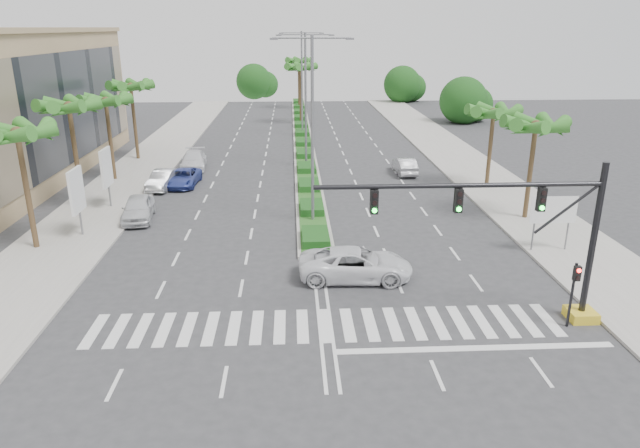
% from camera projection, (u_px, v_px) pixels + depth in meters
% --- Properties ---
extents(ground, '(160.00, 160.00, 0.00)m').
position_uv_depth(ground, '(325.00, 325.00, 25.07)').
color(ground, '#333335').
rests_on(ground, ground).
extents(footpath_right, '(6.00, 120.00, 0.15)m').
position_uv_depth(footpath_right, '(503.00, 194.00, 44.65)').
color(footpath_right, gray).
rests_on(footpath_right, ground).
extents(footpath_left, '(6.00, 120.00, 0.15)m').
position_uv_depth(footpath_left, '(110.00, 199.00, 43.19)').
color(footpath_left, gray).
rests_on(footpath_left, ground).
extents(median, '(2.20, 75.00, 0.20)m').
position_uv_depth(median, '(303.00, 137.00, 67.50)').
color(median, gray).
rests_on(median, ground).
extents(median_grass, '(1.80, 75.00, 0.04)m').
position_uv_depth(median_grass, '(303.00, 136.00, 67.46)').
color(median_grass, '#265A1F').
rests_on(median_grass, median).
extents(signal_gantry, '(12.60, 1.20, 7.20)m').
position_uv_depth(signal_gantry, '(541.00, 248.00, 24.38)').
color(signal_gantry, gold).
rests_on(signal_gantry, ground).
extents(pedestrian_signal, '(0.28, 0.36, 3.00)m').
position_uv_depth(pedestrian_signal, '(574.00, 285.00, 24.27)').
color(pedestrian_signal, black).
rests_on(pedestrian_signal, ground).
extents(direction_sign, '(2.70, 0.11, 3.40)m').
position_uv_depth(direction_sign, '(553.00, 212.00, 32.46)').
color(direction_sign, slate).
rests_on(direction_sign, ground).
extents(billboard_near, '(0.18, 2.10, 4.35)m').
position_uv_depth(billboard_near, '(77.00, 191.00, 34.73)').
color(billboard_near, slate).
rests_on(billboard_near, ground).
extents(billboard_far, '(0.18, 2.10, 4.35)m').
position_uv_depth(billboard_far, '(106.00, 168.00, 40.39)').
color(billboard_far, slate).
rests_on(billboard_far, ground).
extents(palm_left_near, '(4.57, 4.68, 7.55)m').
position_uv_depth(palm_left_near, '(18.00, 137.00, 31.52)').
color(palm_left_near, brown).
rests_on(palm_left_near, ground).
extents(palm_left_mid, '(4.57, 4.68, 7.95)m').
position_uv_depth(palm_left_mid, '(69.00, 110.00, 38.95)').
color(palm_left_mid, brown).
rests_on(palm_left_mid, ground).
extents(palm_left_far, '(4.57, 4.68, 7.35)m').
position_uv_depth(palm_left_far, '(106.00, 103.00, 46.69)').
color(palm_left_far, brown).
rests_on(palm_left_far, ground).
extents(palm_left_end, '(4.57, 4.68, 7.75)m').
position_uv_depth(palm_left_end, '(131.00, 89.00, 54.11)').
color(palm_left_end, brown).
rests_on(palm_left_end, ground).
extents(palm_right_near, '(4.57, 4.68, 7.05)m').
position_uv_depth(palm_right_near, '(536.00, 128.00, 36.95)').
color(palm_right_near, brown).
rests_on(palm_right_near, ground).
extents(palm_right_far, '(4.57, 4.68, 6.75)m').
position_uv_depth(palm_right_far, '(493.00, 115.00, 44.59)').
color(palm_right_far, brown).
rests_on(palm_right_far, ground).
extents(palm_median_a, '(4.57, 4.68, 8.05)m').
position_uv_depth(palm_median_a, '(300.00, 69.00, 74.62)').
color(palm_median_a, brown).
rests_on(palm_median_a, ground).
extents(palm_median_b, '(4.57, 4.68, 8.05)m').
position_uv_depth(palm_median_b, '(299.00, 63.00, 88.78)').
color(palm_median_b, brown).
rests_on(palm_median_b, ground).
extents(streetlight_near, '(5.10, 0.25, 12.00)m').
position_uv_depth(streetlight_near, '(312.00, 121.00, 36.05)').
color(streetlight_near, slate).
rests_on(streetlight_near, ground).
extents(streetlight_mid, '(5.10, 0.25, 12.00)m').
position_uv_depth(streetlight_mid, '(306.00, 93.00, 51.15)').
color(streetlight_mid, slate).
rests_on(streetlight_mid, ground).
extents(streetlight_far, '(5.10, 0.25, 12.00)m').
position_uv_depth(streetlight_far, '(302.00, 78.00, 66.25)').
color(streetlight_far, slate).
rests_on(streetlight_far, ground).
extents(car_parked_a, '(2.47, 4.99, 1.64)m').
position_uv_depth(car_parked_a, '(138.00, 208.00, 38.56)').
color(car_parked_a, silver).
rests_on(car_parked_a, ground).
extents(car_parked_b, '(2.15, 4.70, 1.50)m').
position_uv_depth(car_parked_b, '(163.00, 179.00, 46.15)').
color(car_parked_b, '#B5B6BA').
rests_on(car_parked_b, ground).
extents(car_parked_c, '(2.55, 5.03, 1.36)m').
position_uv_depth(car_parked_c, '(183.00, 178.00, 46.93)').
color(car_parked_c, '#303F93').
rests_on(car_parked_c, ground).
extents(car_parked_d, '(2.61, 5.51, 1.55)m').
position_uv_depth(car_parked_d, '(194.00, 160.00, 52.65)').
color(car_parked_d, silver).
rests_on(car_parked_d, ground).
extents(car_crossing, '(6.01, 3.03, 1.63)m').
position_uv_depth(car_crossing, '(356.00, 264.00, 29.48)').
color(car_crossing, white).
rests_on(car_crossing, ground).
extents(car_right, '(1.63, 4.46, 1.46)m').
position_uv_depth(car_right, '(405.00, 166.00, 50.73)').
color(car_right, '#B6B5BA').
rests_on(car_right, ground).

